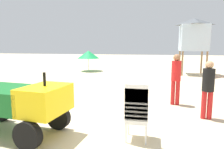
{
  "coord_description": "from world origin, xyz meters",
  "views": [
    {
      "loc": [
        1.19,
        -4.66,
        2.08
      ],
      "look_at": [
        -0.3,
        2.6,
        1.01
      ],
      "focal_mm": 32.63,
      "sensor_mm": 36.0,
      "label": 1
    }
  ],
  "objects_px": {
    "stacked_plastic_chairs": "(137,108)",
    "lifeguard_near_center": "(208,86)",
    "beach_umbrella_left": "(88,55)",
    "utility_cart": "(16,102)",
    "surfboard_pile": "(33,93)",
    "lifeguard_tower": "(194,35)",
    "lifeguard_near_left": "(176,76)"
  },
  "relations": [
    {
      "from": "stacked_plastic_chairs",
      "to": "lifeguard_near_center",
      "type": "xyz_separation_m",
      "value": [
        1.84,
        1.78,
        0.2
      ]
    },
    {
      "from": "stacked_plastic_chairs",
      "to": "beach_umbrella_left",
      "type": "bearing_deg",
      "value": 112.77
    },
    {
      "from": "lifeguard_near_center",
      "to": "utility_cart",
      "type": "bearing_deg",
      "value": -156.95
    },
    {
      "from": "surfboard_pile",
      "to": "lifeguard_tower",
      "type": "height_order",
      "value": "lifeguard_tower"
    },
    {
      "from": "surfboard_pile",
      "to": "utility_cart",
      "type": "bearing_deg",
      "value": -62.41
    },
    {
      "from": "utility_cart",
      "to": "stacked_plastic_chairs",
      "type": "distance_m",
      "value": 2.77
    },
    {
      "from": "beach_umbrella_left",
      "to": "lifeguard_tower",
      "type": "bearing_deg",
      "value": -2.65
    },
    {
      "from": "stacked_plastic_chairs",
      "to": "lifeguard_tower",
      "type": "height_order",
      "value": "lifeguard_tower"
    },
    {
      "from": "utility_cart",
      "to": "stacked_plastic_chairs",
      "type": "height_order",
      "value": "utility_cart"
    },
    {
      "from": "stacked_plastic_chairs",
      "to": "lifeguard_near_center",
      "type": "height_order",
      "value": "lifeguard_near_center"
    },
    {
      "from": "stacked_plastic_chairs",
      "to": "lifeguard_near_left",
      "type": "xyz_separation_m",
      "value": [
        1.1,
        3.05,
        0.28
      ]
    },
    {
      "from": "utility_cart",
      "to": "lifeguard_near_left",
      "type": "height_order",
      "value": "lifeguard_near_left"
    },
    {
      "from": "surfboard_pile",
      "to": "stacked_plastic_chairs",
      "type": "bearing_deg",
      "value": -34.62
    },
    {
      "from": "utility_cart",
      "to": "stacked_plastic_chairs",
      "type": "bearing_deg",
      "value": 3.63
    },
    {
      "from": "lifeguard_near_center",
      "to": "stacked_plastic_chairs",
      "type": "bearing_deg",
      "value": -135.85
    },
    {
      "from": "lifeguard_near_center",
      "to": "beach_umbrella_left",
      "type": "height_order",
      "value": "lifeguard_near_center"
    },
    {
      "from": "lifeguard_tower",
      "to": "stacked_plastic_chairs",
      "type": "bearing_deg",
      "value": -105.3
    },
    {
      "from": "utility_cart",
      "to": "lifeguard_near_left",
      "type": "relative_size",
      "value": 1.5
    },
    {
      "from": "utility_cart",
      "to": "beach_umbrella_left",
      "type": "relative_size",
      "value": 1.51
    },
    {
      "from": "utility_cart",
      "to": "surfboard_pile",
      "type": "bearing_deg",
      "value": 117.59
    },
    {
      "from": "stacked_plastic_chairs",
      "to": "beach_umbrella_left",
      "type": "height_order",
      "value": "beach_umbrella_left"
    },
    {
      "from": "lifeguard_tower",
      "to": "surfboard_pile",
      "type": "bearing_deg",
      "value": -133.14
    },
    {
      "from": "surfboard_pile",
      "to": "beach_umbrella_left",
      "type": "bearing_deg",
      "value": 92.32
    },
    {
      "from": "utility_cart",
      "to": "stacked_plastic_chairs",
      "type": "xyz_separation_m",
      "value": [
        2.77,
        0.18,
        -0.04
      ]
    },
    {
      "from": "surfboard_pile",
      "to": "lifeguard_tower",
      "type": "distance_m",
      "value": 11.31
    },
    {
      "from": "lifeguard_near_center",
      "to": "beach_umbrella_left",
      "type": "bearing_deg",
      "value": 124.48
    },
    {
      "from": "stacked_plastic_chairs",
      "to": "surfboard_pile",
      "type": "bearing_deg",
      "value": 145.38
    },
    {
      "from": "stacked_plastic_chairs",
      "to": "beach_umbrella_left",
      "type": "xyz_separation_m",
      "value": [
        -4.81,
        11.47,
        0.59
      ]
    },
    {
      "from": "surfboard_pile",
      "to": "beach_umbrella_left",
      "type": "relative_size",
      "value": 1.39
    },
    {
      "from": "lifeguard_near_left",
      "to": "lifeguard_tower",
      "type": "bearing_deg",
      "value": 76.49
    },
    {
      "from": "surfboard_pile",
      "to": "beach_umbrella_left",
      "type": "height_order",
      "value": "beach_umbrella_left"
    },
    {
      "from": "stacked_plastic_chairs",
      "to": "beach_umbrella_left",
      "type": "relative_size",
      "value": 0.73
    }
  ]
}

